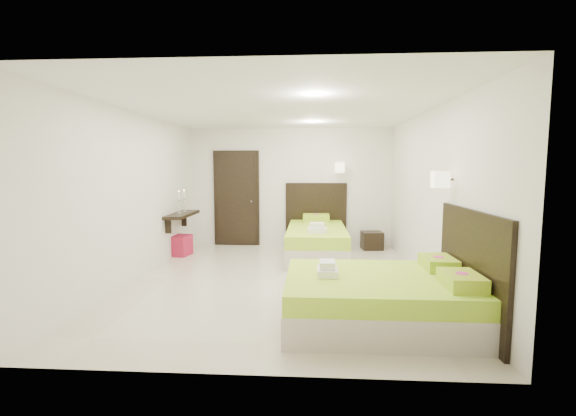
# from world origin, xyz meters

# --- Properties ---
(floor) EXTENTS (5.50, 5.50, 0.00)m
(floor) POSITION_xyz_m (0.00, 0.00, 0.00)
(floor) COLOR beige
(floor) RESTS_ON ground
(bed_single) EXTENTS (1.35, 2.25, 1.86)m
(bed_single) POSITION_xyz_m (0.58, 1.71, 0.33)
(bed_single) COLOR beige
(bed_single) RESTS_ON ground
(bed_double) EXTENTS (2.06, 1.75, 1.70)m
(bed_double) POSITION_xyz_m (1.30, -1.55, 0.31)
(bed_double) COLOR beige
(bed_double) RESTS_ON ground
(nightstand) EXTENTS (0.46, 0.42, 0.38)m
(nightstand) POSITION_xyz_m (1.78, 2.42, 0.19)
(nightstand) COLOR black
(nightstand) RESTS_ON ground
(ottoman) EXTENTS (0.47, 0.47, 0.40)m
(ottoman) POSITION_xyz_m (-2.15, 1.61, 0.20)
(ottoman) COLOR maroon
(ottoman) RESTS_ON ground
(door) EXTENTS (1.02, 0.15, 2.14)m
(door) POSITION_xyz_m (-1.20, 2.70, 1.05)
(door) COLOR black
(door) RESTS_ON ground
(console_shelf) EXTENTS (0.35, 1.20, 0.78)m
(console_shelf) POSITION_xyz_m (-2.08, 1.60, 0.82)
(console_shelf) COLOR black
(console_shelf) RESTS_ON ground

